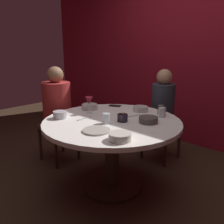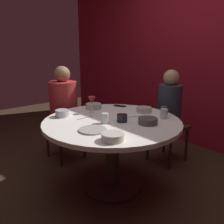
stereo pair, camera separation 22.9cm
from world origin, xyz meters
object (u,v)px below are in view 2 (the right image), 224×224
Objects in this scene: seated_diner_back at (169,106)px; cup_by_left_diner at (105,118)px; dinner_plate at (93,130)px; cup_by_right_diner at (164,111)px; bowl_sauce_side at (94,106)px; bowl_rice_portion at (113,137)px; cell_phone at (120,106)px; bowl_small_white at (144,110)px; candle_holder at (122,118)px; dining_table at (112,135)px; bowl_serving_large at (62,113)px; bowl_salad_center at (148,121)px; seated_diner_left at (64,103)px; cup_near_candle at (164,114)px; wine_glass at (92,101)px.

seated_diner_back reaches higher than cup_by_left_diner.
seated_diner_back is at bearing 95.59° from dinner_plate.
cup_by_right_diner is (0.20, 0.61, -0.00)m from cup_by_left_diner.
bowl_sauce_side is 1.02× the size of bowl_rice_portion.
bowl_small_white is (0.36, 0.02, 0.02)m from cell_phone.
candle_holder is 0.36m from dinner_plate.
cell_phone is at bearing -173.14° from cup_by_right_diner.
seated_diner_back reaches higher than candle_holder.
dining_table is 0.55m from bowl_serving_large.
bowl_salad_center is at bearing 46.01° from cup_by_left_diner.
cell_phone is (-0.48, 0.75, -0.00)m from dinner_plate.
bowl_salad_center is (1.22, 0.17, 0.02)m from seated_diner_left.
cup_by_right_diner reaches higher than dining_table.
cup_near_candle is (-0.01, 0.25, 0.02)m from bowl_salad_center.
cup_by_left_diner is at bearing 113.74° from dinner_plate.
wine_glass is 0.57m from bowl_small_white.
cup_by_left_diner is (-0.07, -0.15, 0.01)m from candle_holder.
seated_diner_back reaches higher than dining_table.
bowl_small_white is at bearing 136.60° from bowl_salad_center.
bowl_rice_portion is (0.82, -0.03, -0.01)m from bowl_serving_large.
bowl_salad_center is at bearing 33.30° from bowl_serving_large.
dinner_plate reaches higher than dining_table.
cup_by_left_diner is 0.64m from cup_by_right_diner.
cup_near_candle is (0.29, -0.03, 0.02)m from bowl_small_white.
seated_diner_left is at bearing 165.56° from bowl_rice_portion.
bowl_salad_center reaches higher than cell_phone.
bowl_serving_large is at bearing -103.58° from wine_glass.
candle_holder is 1.04× the size of cup_near_candle.
dining_table is 0.44m from wine_glass.
dinner_plate is 0.74m from bowl_sauce_side.
seated_diner_back is 1.32m from bowl_rice_portion.
bowl_rice_portion is at bearing -63.60° from bowl_small_white.
seated_diner_back is 4.87× the size of dinner_plate.
bowl_small_white is (-0.10, 0.42, -0.01)m from candle_holder.
bowl_rice_portion is 0.43m from cup_by_left_diner.
cup_by_left_diner is (0.02, -0.56, 0.02)m from bowl_small_white.
seated_diner_back is at bearing 45.17° from seated_diner_left.
cup_by_left_diner reaches higher than cell_phone.
dining_table is 0.23m from cup_by_left_diner.
dinner_plate is 1.36× the size of bowl_rice_portion.
bowl_rice_portion is (0.74, -0.35, -0.10)m from wine_glass.
bowl_rice_portion reaches higher than bowl_small_white.
cell_phone is at bearing 158.42° from bowl_salad_center.
seated_diner_left is 6.70× the size of bowl_sauce_side.
dining_table is 14.00× the size of cup_by_right_diner.
seated_diner_back is at bearing -59.09° from cell_phone.
cup_by_left_diner is at bearing -25.89° from bowl_sauce_side.
cup_by_left_diner is at bearing -167.76° from cell_phone.
bowl_serving_large is at bearing -146.70° from bowl_salad_center.
candle_holder is at bearing 63.69° from cup_by_left_diner.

